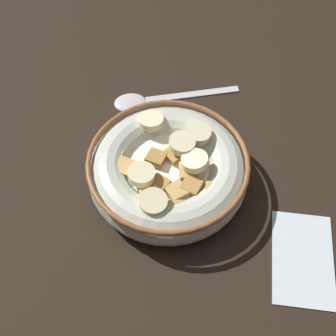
{
  "coord_description": "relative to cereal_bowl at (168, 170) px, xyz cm",
  "views": [
    {
      "loc": [
        28.99,
        3.97,
        45.31
      ],
      "look_at": [
        0.0,
        0.0,
        3.0
      ],
      "focal_mm": 49.18,
      "sensor_mm": 36.0,
      "label": 1
    }
  ],
  "objects": [
    {
      "name": "cereal_bowl",
      "position": [
        0.0,
        0.0,
        0.0
      ],
      "size": [
        18.11,
        18.11,
        5.7
      ],
      "color": "beige",
      "rests_on": "ground_plane"
    },
    {
      "name": "folded_napkin",
      "position": [
        7.55,
        15.36,
        -2.42
      ],
      "size": [
        10.7,
        6.47,
        0.3
      ],
      "primitive_type": "cube",
      "rotation": [
        0.0,
        0.0,
        0.01
      ],
      "color": "silver",
      "rests_on": "ground_plane"
    },
    {
      "name": "spoon",
      "position": [
        -12.57,
        -4.39,
        -2.24
      ],
      "size": [
        7.14,
        16.79,
        0.8
      ],
      "color": "silver",
      "rests_on": "ground_plane"
    },
    {
      "name": "ground_plane",
      "position": [
        0.0,
        -0.02,
        -3.57
      ],
      "size": [
        135.81,
        135.81,
        2.0
      ],
      "primitive_type": "cube",
      "color": "black"
    }
  ]
}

